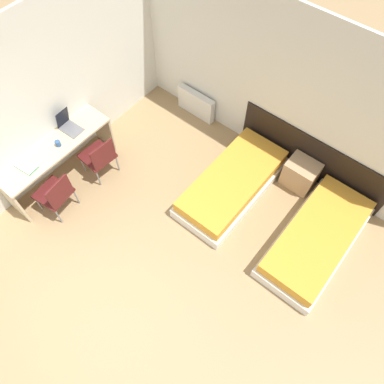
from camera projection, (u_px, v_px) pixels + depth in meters
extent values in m
plane|color=#9E7F56|center=(93.00, 317.00, 5.05)|extent=(20.00, 20.00, 0.00)
cube|color=silver|center=(268.00, 84.00, 5.48)|extent=(5.59, 0.05, 2.70)
cube|color=silver|center=(60.00, 87.00, 5.45)|extent=(0.05, 4.87, 2.70)
cube|color=black|center=(311.00, 158.00, 5.91)|extent=(2.53, 0.03, 0.87)
cube|color=silver|center=(232.00, 187.00, 6.03)|extent=(0.91, 2.00, 0.19)
cube|color=gold|center=(233.00, 180.00, 5.87)|extent=(0.83, 1.92, 0.20)
cube|color=silver|center=(315.00, 241.00, 5.53)|extent=(0.91, 2.00, 0.19)
cube|color=gold|center=(318.00, 236.00, 5.37)|extent=(0.83, 1.92, 0.20)
cube|color=tan|center=(300.00, 174.00, 5.97)|extent=(0.49, 0.40, 0.50)
cube|color=silver|center=(196.00, 104.00, 6.78)|extent=(0.76, 0.12, 0.49)
cube|color=#C6B28E|center=(53.00, 148.00, 5.61)|extent=(0.52, 1.88, 0.04)
cube|color=#C6B28E|center=(13.00, 202.00, 5.57)|extent=(0.47, 0.04, 0.74)
cube|color=#C6B28E|center=(103.00, 129.00, 6.31)|extent=(0.47, 0.04, 0.74)
cube|color=#511919|center=(97.00, 156.00, 5.97)|extent=(0.50, 0.50, 0.05)
cube|color=#511919|center=(103.00, 155.00, 5.70)|extent=(0.06, 0.42, 0.41)
cylinder|color=slate|center=(83.00, 164.00, 6.15)|extent=(0.02, 0.02, 0.38)
cylinder|color=slate|center=(102.00, 150.00, 6.30)|extent=(0.02, 0.02, 0.38)
cylinder|color=slate|center=(98.00, 178.00, 6.00)|extent=(0.02, 0.02, 0.38)
cylinder|color=slate|center=(118.00, 163.00, 6.16)|extent=(0.02, 0.02, 0.38)
cube|color=#511919|center=(53.00, 193.00, 5.60)|extent=(0.52, 0.52, 0.05)
cube|color=#511919|center=(60.00, 192.00, 5.35)|extent=(0.08, 0.42, 0.41)
cylinder|color=slate|center=(39.00, 204.00, 5.75)|extent=(0.02, 0.02, 0.38)
cylinder|color=slate|center=(57.00, 185.00, 5.93)|extent=(0.02, 0.02, 0.38)
cylinder|color=slate|center=(59.00, 216.00, 5.64)|extent=(0.02, 0.02, 0.38)
cylinder|color=slate|center=(76.00, 197.00, 5.82)|extent=(0.02, 0.02, 0.38)
cube|color=slate|center=(72.00, 129.00, 5.76)|extent=(0.35, 0.25, 0.02)
cube|color=black|center=(62.00, 118.00, 5.65)|extent=(0.10, 0.24, 0.33)
cube|color=#236B3D|center=(26.00, 167.00, 5.40)|extent=(0.34, 0.22, 0.01)
cube|color=white|center=(26.00, 166.00, 5.39)|extent=(0.32, 0.20, 0.01)
cylinder|color=#2D5184|center=(58.00, 143.00, 5.57)|extent=(0.08, 0.08, 0.09)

